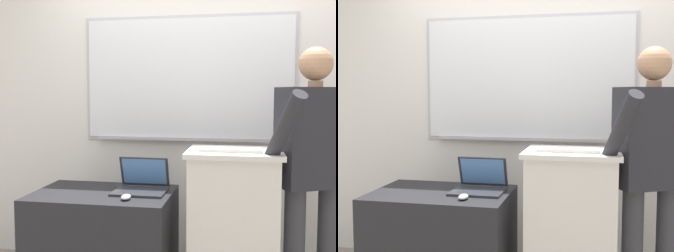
% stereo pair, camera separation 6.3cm
% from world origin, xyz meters
% --- Properties ---
extents(back_wall, '(6.40, 0.17, 2.94)m').
position_xyz_m(back_wall, '(-0.00, 1.11, 1.47)').
color(back_wall, silver).
rests_on(back_wall, ground_plane).
extents(lectern_podium, '(0.59, 0.49, 1.06)m').
position_xyz_m(lectern_podium, '(0.32, 0.31, 0.53)').
color(lectern_podium, beige).
rests_on(lectern_podium, ground_plane).
extents(side_desk, '(0.93, 0.64, 0.75)m').
position_xyz_m(side_desk, '(-0.56, 0.32, 0.37)').
color(side_desk, black).
rests_on(side_desk, ground_plane).
extents(person_presenter, '(0.62, 0.70, 1.70)m').
position_xyz_m(person_presenter, '(0.80, 0.38, 0.99)').
color(person_presenter, '#333338').
rests_on(person_presenter, ground_plane).
extents(laptop, '(0.35, 0.32, 0.22)m').
position_xyz_m(laptop, '(-0.31, 0.40, 0.81)').
color(laptop, '#28282D').
rests_on(laptop, side_desk).
extents(wireless_keyboard, '(0.38, 0.13, 0.02)m').
position_xyz_m(wireless_keyboard, '(0.30, 0.25, 1.07)').
color(wireless_keyboard, beige).
rests_on(wireless_keyboard, lectern_podium).
extents(computer_mouse_by_laptop, '(0.06, 0.10, 0.03)m').
position_xyz_m(computer_mouse_by_laptop, '(-0.35, 0.16, 0.77)').
color(computer_mouse_by_laptop, '#BCBCC1').
rests_on(computer_mouse_by_laptop, side_desk).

